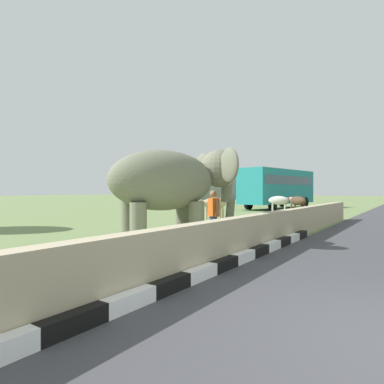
% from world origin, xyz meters
% --- Properties ---
extents(striped_curb, '(16.20, 0.20, 0.24)m').
position_xyz_m(striped_curb, '(-0.35, 3.38, 0.12)').
color(striped_curb, white).
rests_on(striped_curb, ground_plane).
extents(barrier_parapet, '(28.00, 0.36, 1.00)m').
position_xyz_m(barrier_parapet, '(2.00, 3.68, 0.50)').
color(barrier_parapet, tan).
rests_on(barrier_parapet, ground_plane).
extents(elephant, '(3.97, 3.41, 2.90)m').
position_xyz_m(elephant, '(3.45, 5.85, 1.89)').
color(elephant, '#6B6F59').
rests_on(elephant, ground_plane).
extents(person_handler, '(0.45, 0.59, 1.66)m').
position_xyz_m(person_handler, '(5.03, 5.48, 0.93)').
color(person_handler, navy).
rests_on(person_handler, ground_plane).
extents(bus_teal, '(9.82, 3.90, 3.50)m').
position_xyz_m(bus_teal, '(24.91, 10.45, 2.08)').
color(bus_teal, teal).
rests_on(bus_teal, ground_plane).
extents(cow_near, '(1.80, 1.41, 1.23)m').
position_xyz_m(cow_near, '(12.52, 9.89, 0.87)').
color(cow_near, tan).
rests_on(cow_near, ground_plane).
extents(cow_mid, '(1.05, 1.92, 1.23)m').
position_xyz_m(cow_mid, '(20.15, 8.66, 0.87)').
color(cow_mid, beige).
rests_on(cow_mid, ground_plane).
extents(cow_far, '(1.29, 1.85, 1.23)m').
position_xyz_m(cow_far, '(20.02, 7.28, 0.87)').
color(cow_far, '#473323').
rests_on(cow_far, ground_plane).
extents(hill_east, '(29.69, 23.75, 13.67)m').
position_xyz_m(hill_east, '(55.00, 39.73, 0.00)').
color(hill_east, slate).
rests_on(hill_east, ground_plane).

